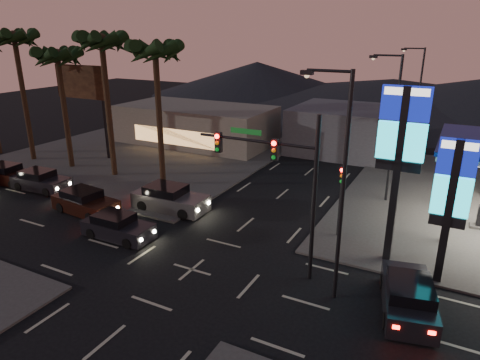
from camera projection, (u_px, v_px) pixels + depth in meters
The scene contains 24 objects.
ground at pixel (192, 270), 21.50m from camera, with size 140.00×140.00×0.00m, color black.
corner_lot_nw at pixel (146, 153), 41.89m from camera, with size 24.00×24.00×0.12m, color #47443F.
pylon_sign_tall at pixel (401, 141), 20.29m from camera, with size 2.20×0.35×9.00m.
pylon_sign_short at pixel (452, 191), 18.92m from camera, with size 1.60×0.35×7.00m.
traffic_signal_mast at pixel (279, 171), 19.81m from camera, with size 6.10×0.39×8.00m.
pedestal_signal at pixel (341, 190), 23.98m from camera, with size 0.32×0.39×4.30m.
streetlight_near at pixel (339, 176), 17.49m from camera, with size 2.14×0.25×10.00m.
streetlight_mid at pixel (392, 121), 28.37m from camera, with size 2.14×0.25×10.00m.
streetlight_far at pixel (416, 95), 40.09m from camera, with size 2.14×0.25×10.00m.
palm_a at pixel (156, 60), 30.31m from camera, with size 4.41×4.41×10.86m.
palm_b at pixel (102, 51), 32.32m from camera, with size 4.41×4.41×11.46m.
palm_c at pixel (58, 64), 34.87m from camera, with size 4.41×4.41×10.26m.
palm_d at pixel (16, 46), 36.65m from camera, with size 4.41×4.41×11.66m.
billboard at pixel (82, 89), 39.29m from camera, with size 6.00×0.30×8.50m.
building_far_west at pixel (197, 125), 45.40m from camera, with size 16.00×8.00×4.00m, color #726B5B.
building_far_mid at pixel (357, 131), 41.67m from camera, with size 12.00×9.00×4.40m, color #4C4C51.
hill_left at pixel (257, 78), 81.70m from camera, with size 40.00×40.00×6.00m, color black.
hill_center at pixel (393, 91), 71.07m from camera, with size 60.00×60.00×4.00m, color black.
car_lane_a_front at pixel (117, 227), 24.69m from camera, with size 4.39×1.90×1.42m.
car_lane_a_mid at pixel (85, 202), 28.08m from camera, with size 4.87×2.35×1.54m.
car_lane_b_front at pixel (170, 199), 28.50m from camera, with size 5.25×2.34×1.69m.
car_lane_b_mid at pixel (41, 181), 32.20m from camera, with size 4.70×2.17×1.50m.
car_lane_b_rear at pixel (7, 174), 33.67m from camera, with size 4.73×2.34×1.50m.
suv_station at pixel (408, 297), 18.08m from camera, with size 2.91×4.95×1.55m.
Camera 1 is at (10.89, -15.56, 11.31)m, focal length 32.00 mm.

